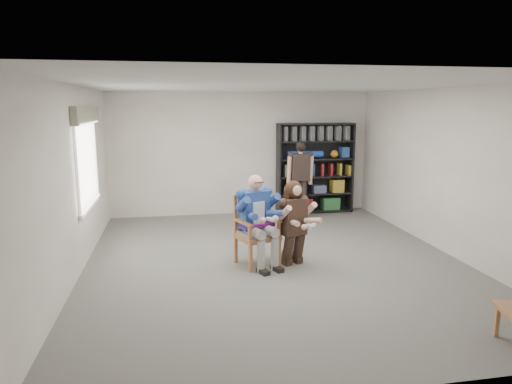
{
  "coord_description": "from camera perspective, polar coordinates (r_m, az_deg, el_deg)",
  "views": [
    {
      "loc": [
        -1.58,
        -6.89,
        2.5
      ],
      "look_at": [
        -0.2,
        0.6,
        1.05
      ],
      "focal_mm": 32.0,
      "sensor_mm": 36.0,
      "label": 1
    }
  ],
  "objects": [
    {
      "name": "window_left",
      "position": [
        8.05,
        -20.23,
        3.92
      ],
      "size": [
        0.16,
        2.0,
        1.75
      ],
      "primitive_type": null,
      "color": "silver",
      "rests_on": "room_shell"
    },
    {
      "name": "floor",
      "position": [
        7.49,
        2.36,
        -8.71
      ],
      "size": [
        6.0,
        7.0,
        0.01
      ],
      "primitive_type": "cube",
      "color": "#625F5C",
      "rests_on": "ground"
    },
    {
      "name": "room_shell",
      "position": [
        7.15,
        2.45,
        1.93
      ],
      "size": [
        6.0,
        7.0,
        2.8
      ],
      "primitive_type": null,
      "color": "beige",
      "rests_on": "ground"
    },
    {
      "name": "armchair",
      "position": [
        7.2,
        0.14,
        -4.84
      ],
      "size": [
        0.82,
        0.81,
        1.12
      ],
      "primitive_type": null,
      "rotation": [
        0.0,
        0.0,
        0.34
      ],
      "color": "#9E6B43",
      "rests_on": "floor"
    },
    {
      "name": "kneeling_woman",
      "position": [
        7.19,
        4.88,
        -4.04
      ],
      "size": [
        0.82,
        1.03,
        1.33
      ],
      "primitive_type": null,
      "rotation": [
        0.0,
        0.0,
        0.34
      ],
      "color": "#331E1C",
      "rests_on": "floor"
    },
    {
      "name": "bookshelf",
      "position": [
        10.78,
        7.39,
        2.96
      ],
      "size": [
        1.8,
        0.38,
        2.1
      ],
      "primitive_type": null,
      "color": "black",
      "rests_on": "floor"
    },
    {
      "name": "seated_man",
      "position": [
        7.16,
        0.14,
        -3.55
      ],
      "size": [
        0.88,
        1.03,
        1.45
      ],
      "primitive_type": null,
      "rotation": [
        0.0,
        0.0,
        0.34
      ],
      "color": "navy",
      "rests_on": "floor"
    },
    {
      "name": "standing_man",
      "position": [
        9.89,
        5.54,
        1.27
      ],
      "size": [
        0.54,
        0.31,
        1.75
      ],
      "primitive_type": null,
      "rotation": [
        0.0,
        0.0,
        -0.02
      ],
      "color": "black",
      "rests_on": "floor"
    }
  ]
}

